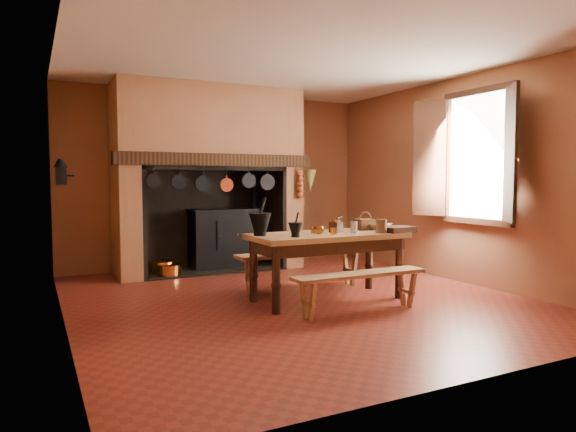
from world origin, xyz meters
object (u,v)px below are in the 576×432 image
Objects in this scene: coffee_grinder at (336,226)px; mixing_bowl at (378,226)px; iron_range at (223,237)px; work_table at (328,244)px; bench_front at (360,283)px; wicker_basket at (365,224)px.

mixing_bowl is (0.65, 0.07, -0.03)m from coffee_grinder.
iron_range is 0.88× the size of work_table.
coffee_grinder reaches higher than work_table.
bench_front is at bearing -136.11° from mixing_bowl.
iron_range is at bearing 95.85° from bench_front.
work_table is 0.79m from mixing_bowl.
coffee_grinder is (0.12, 0.02, 0.20)m from work_table.
mixing_bowl is at bearing -66.69° from iron_range.
work_table is at bearing -82.72° from iron_range.
iron_range is 1.05× the size of bench_front.
wicker_basket reaches higher than work_table.
work_table is (0.34, -2.66, 0.18)m from iron_range.
wicker_basket is (0.61, 0.79, 0.54)m from bench_front.
bench_front is 8.05× the size of coffee_grinder.
wicker_basket is (0.49, 0.12, 0.00)m from coffee_grinder.
bench_front is 1.18m from mixing_bowl.
iron_range is 6.57× the size of wicker_basket.
mixing_bowl is at bearing 43.89° from bench_front.
bench_front is at bearing -84.15° from iron_range.
work_table is 0.74m from bench_front.
work_table is at bearing -170.21° from wicker_basket.
iron_range is 2.83m from mixing_bowl.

